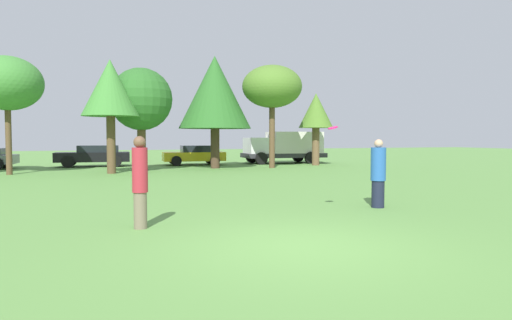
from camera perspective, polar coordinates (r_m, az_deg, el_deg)
ground_plane at (r=7.60m, az=5.64°, el=-10.74°), size 120.00×120.00×0.00m
person_thrower at (r=9.12m, az=-14.40°, el=-2.59°), size 0.30×0.30×1.81m
person_catcher at (r=11.91m, az=15.14°, el=-1.66°), size 0.38×0.38×1.74m
frisbee at (r=10.57m, az=9.66°, el=4.03°), size 0.23×0.23×0.10m
tree_1 at (r=24.83m, az=-28.87°, el=8.41°), size 3.28×3.28×5.66m
tree_2 at (r=23.63m, az=-17.89°, el=8.50°), size 2.80×2.80×5.63m
tree_3 at (r=24.86m, az=-14.28°, el=7.35°), size 3.29×3.29×5.46m
tree_4 at (r=26.48m, az=-5.21°, el=8.44°), size 4.18×4.18×6.49m
tree_5 at (r=26.73m, az=2.04°, el=9.15°), size 3.50×3.50×6.00m
tree_6 at (r=29.42m, az=7.56°, el=5.98°), size 2.22×2.22×4.63m
parked_car_black at (r=29.49m, az=-19.71°, el=0.58°), size 4.41×2.10×1.30m
parked_car_yellow at (r=29.81m, az=-7.71°, el=0.67°), size 4.04×2.10×1.27m
delivery_truck_white at (r=31.54m, az=3.64°, el=1.77°), size 5.75×2.79×2.18m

